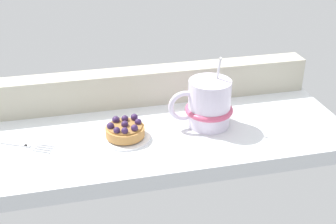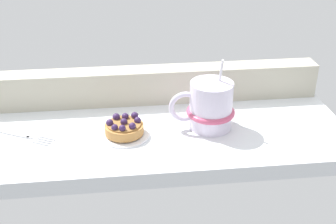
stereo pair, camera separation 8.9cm
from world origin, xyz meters
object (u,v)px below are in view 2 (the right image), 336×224
dessert_plate (125,134)px  dessert_fork (16,134)px  raspberry_tart (124,127)px  coffee_mug (210,106)px

dessert_plate → dessert_fork: 21.93cm
dessert_plate → raspberry_tart: raspberry_tart is taller
raspberry_tart → dessert_plate: bearing=-90.1°
dessert_fork → coffee_mug: bearing=-1.5°
dessert_plate → dessert_fork: (-21.78, 2.56, -0.03)cm
coffee_mug → dessert_fork: coffee_mug is taller
raspberry_tart → coffee_mug: size_ratio=0.52×
coffee_mug → dessert_fork: size_ratio=0.93×
coffee_mug → dessert_fork: 39.65cm
dessert_plate → raspberry_tart: (0.00, 0.03, 1.67)cm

